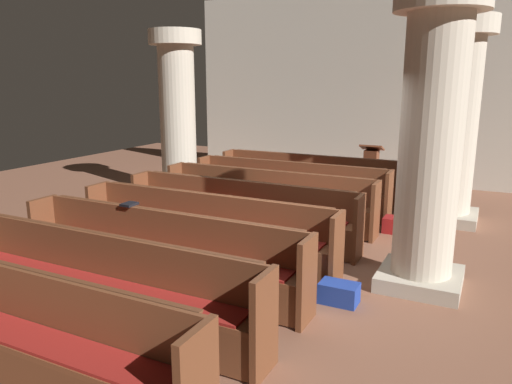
{
  "coord_description": "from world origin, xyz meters",
  "views": [
    {
      "loc": [
        2.39,
        -5.72,
        2.41
      ],
      "look_at": [
        -0.82,
        0.71,
        0.75
      ],
      "focal_mm": 33.93,
      "sensor_mm": 36.0,
      "label": 1
    }
  ],
  "objects_px": {
    "pew_row_0": "(308,176)",
    "pew_row_3": "(239,210)",
    "lectern": "(370,173)",
    "pew_row_1": "(289,185)",
    "pillar_far_side": "(177,111)",
    "kneeler_box_blue": "(339,293)",
    "pew_row_7": "(6,324)",
    "pillar_aisle_side": "(455,119)",
    "kneeler_box_red": "(394,225)",
    "pew_row_5": "(158,250)",
    "pew_row_4": "(204,227)",
    "pew_row_6": "(96,280)",
    "pillar_aisle_rear": "(431,138)",
    "hymn_book": "(129,204)",
    "pew_row_2": "(267,196)"
  },
  "relations": [
    {
      "from": "kneeler_box_red",
      "to": "hymn_book",
      "type": "bearing_deg",
      "value": -128.8
    },
    {
      "from": "hymn_book",
      "to": "kneeler_box_red",
      "type": "relative_size",
      "value": 0.56
    },
    {
      "from": "pew_row_5",
      "to": "pew_row_7",
      "type": "xyz_separation_m",
      "value": [
        0.0,
        -1.98,
        0.0
      ]
    },
    {
      "from": "pew_row_2",
      "to": "lectern",
      "type": "height_order",
      "value": "lectern"
    },
    {
      "from": "pew_row_0",
      "to": "pew_row_5",
      "type": "distance_m",
      "value": 4.95
    },
    {
      "from": "lectern",
      "to": "pillar_aisle_rear",
      "type": "bearing_deg",
      "value": -69.55
    },
    {
      "from": "pillar_aisle_rear",
      "to": "hymn_book",
      "type": "bearing_deg",
      "value": -159.06
    },
    {
      "from": "pew_row_6",
      "to": "pew_row_1",
      "type": "bearing_deg",
      "value": 90.0
    },
    {
      "from": "pew_row_2",
      "to": "kneeler_box_blue",
      "type": "xyz_separation_m",
      "value": [
        2.01,
        -2.39,
        -0.37
      ]
    },
    {
      "from": "pillar_aisle_side",
      "to": "kneeler_box_red",
      "type": "distance_m",
      "value": 2.1
    },
    {
      "from": "pew_row_7",
      "to": "pillar_far_side",
      "type": "xyz_separation_m",
      "value": [
        -2.7,
        6.23,
        1.3
      ]
    },
    {
      "from": "pew_row_1",
      "to": "pew_row_7",
      "type": "xyz_separation_m",
      "value": [
        0.0,
        -5.94,
        0.0
      ]
    },
    {
      "from": "pew_row_0",
      "to": "kneeler_box_blue",
      "type": "bearing_deg",
      "value": -65.26
    },
    {
      "from": "pew_row_7",
      "to": "pew_row_6",
      "type": "bearing_deg",
      "value": 90.0
    },
    {
      "from": "pillar_aisle_side",
      "to": "kneeler_box_blue",
      "type": "xyz_separation_m",
      "value": [
        -0.73,
        -3.97,
        -1.67
      ]
    },
    {
      "from": "lectern",
      "to": "kneeler_box_blue",
      "type": "height_order",
      "value": "lectern"
    },
    {
      "from": "pew_row_6",
      "to": "pillar_aisle_side",
      "type": "xyz_separation_m",
      "value": [
        2.75,
        5.53,
        1.3
      ]
    },
    {
      "from": "lectern",
      "to": "pew_row_1",
      "type": "bearing_deg",
      "value": -116.5
    },
    {
      "from": "pew_row_1",
      "to": "pew_row_5",
      "type": "relative_size",
      "value": 1.0
    },
    {
      "from": "pew_row_5",
      "to": "pillar_aisle_side",
      "type": "distance_m",
      "value": 5.47
    },
    {
      "from": "pew_row_6",
      "to": "hymn_book",
      "type": "xyz_separation_m",
      "value": [
        -0.57,
        1.18,
        0.44
      ]
    },
    {
      "from": "pew_row_1",
      "to": "pillar_aisle_side",
      "type": "distance_m",
      "value": 3.1
    },
    {
      "from": "pillar_far_side",
      "to": "pew_row_7",
      "type": "bearing_deg",
      "value": -66.57
    },
    {
      "from": "pew_row_5",
      "to": "kneeler_box_red",
      "type": "bearing_deg",
      "value": 59.19
    },
    {
      "from": "pew_row_1",
      "to": "pillar_aisle_rear",
      "type": "height_order",
      "value": "pillar_aisle_rear"
    },
    {
      "from": "pillar_aisle_side",
      "to": "pillar_far_side",
      "type": "height_order",
      "value": "same"
    },
    {
      "from": "pew_row_7",
      "to": "pillar_aisle_side",
      "type": "distance_m",
      "value": 7.2
    },
    {
      "from": "lectern",
      "to": "kneeler_box_red",
      "type": "relative_size",
      "value": 3.16
    },
    {
      "from": "pillar_far_side",
      "to": "kneeler_box_blue",
      "type": "bearing_deg",
      "value": -37.92
    },
    {
      "from": "pew_row_7",
      "to": "pillar_aisle_side",
      "type": "bearing_deg",
      "value": 67.16
    },
    {
      "from": "pew_row_0",
      "to": "kneeler_box_red",
      "type": "relative_size",
      "value": 11.01
    },
    {
      "from": "pew_row_4",
      "to": "pillar_aisle_rear",
      "type": "distance_m",
      "value": 3.07
    },
    {
      "from": "pew_row_4",
      "to": "pew_row_6",
      "type": "relative_size",
      "value": 1.0
    },
    {
      "from": "pew_row_0",
      "to": "pew_row_3",
      "type": "height_order",
      "value": "same"
    },
    {
      "from": "kneeler_box_red",
      "to": "kneeler_box_blue",
      "type": "bearing_deg",
      "value": -90.96
    },
    {
      "from": "pew_row_4",
      "to": "lectern",
      "type": "xyz_separation_m",
      "value": [
        1.04,
        5.05,
        -0.03
      ]
    },
    {
      "from": "pew_row_0",
      "to": "pew_row_5",
      "type": "relative_size",
      "value": 1.0
    },
    {
      "from": "pew_row_7",
      "to": "pillar_aisle_rear",
      "type": "bearing_deg",
      "value": 51.36
    },
    {
      "from": "pew_row_0",
      "to": "pew_row_1",
      "type": "relative_size",
      "value": 1.0
    },
    {
      "from": "pew_row_5",
      "to": "kneeler_box_red",
      "type": "relative_size",
      "value": 11.01
    },
    {
      "from": "pew_row_2",
      "to": "pew_row_7",
      "type": "height_order",
      "value": "same"
    },
    {
      "from": "pillar_far_side",
      "to": "kneeler_box_red",
      "type": "xyz_separation_m",
      "value": [
        4.76,
        -0.79,
        -1.66
      ]
    },
    {
      "from": "pew_row_4",
      "to": "pew_row_5",
      "type": "relative_size",
      "value": 1.0
    },
    {
      "from": "pew_row_6",
      "to": "kneeler_box_blue",
      "type": "bearing_deg",
      "value": 37.85
    },
    {
      "from": "pew_row_2",
      "to": "pew_row_1",
      "type": "bearing_deg",
      "value": 90.0
    },
    {
      "from": "pew_row_6",
      "to": "kneeler_box_red",
      "type": "height_order",
      "value": "pew_row_6"
    },
    {
      "from": "pew_row_2",
      "to": "pew_row_4",
      "type": "xyz_separation_m",
      "value": [
        0.0,
        -1.98,
        0.0
      ]
    },
    {
      "from": "pillar_far_side",
      "to": "pew_row_3",
      "type": "bearing_deg",
      "value": -40.05
    },
    {
      "from": "pew_row_0",
      "to": "pew_row_7",
      "type": "distance_m",
      "value": 6.93
    },
    {
      "from": "pillar_far_side",
      "to": "kneeler_box_blue",
      "type": "xyz_separation_m",
      "value": [
        4.71,
        -3.67,
        -1.67
      ]
    }
  ]
}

